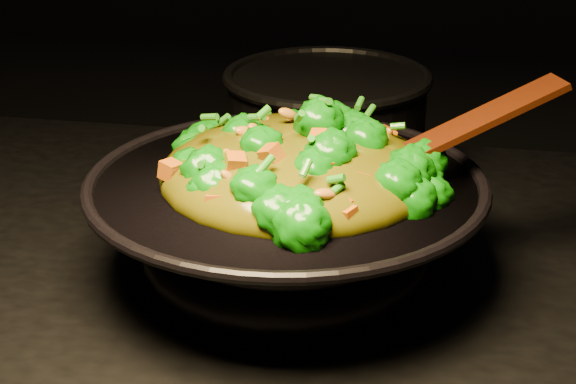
# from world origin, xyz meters

# --- Properties ---
(wok) EXTENTS (0.48, 0.48, 0.10)m
(wok) POSITION_xyz_m (0.06, 0.05, 0.95)
(wok) COLOR black
(wok) RESTS_ON stovetop
(stir_fry) EXTENTS (0.27, 0.27, 0.09)m
(stir_fry) POSITION_xyz_m (0.07, 0.06, 1.05)
(stir_fry) COLOR #107908
(stir_fry) RESTS_ON wok
(spatula) EXTENTS (0.23, 0.13, 0.10)m
(spatula) POSITION_xyz_m (0.21, 0.08, 1.04)
(spatula) COLOR #320F07
(spatula) RESTS_ON wok
(back_pot) EXTENTS (0.29, 0.29, 0.14)m
(back_pot) POSITION_xyz_m (0.07, 0.31, 0.97)
(back_pot) COLOR black
(back_pot) RESTS_ON stovetop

